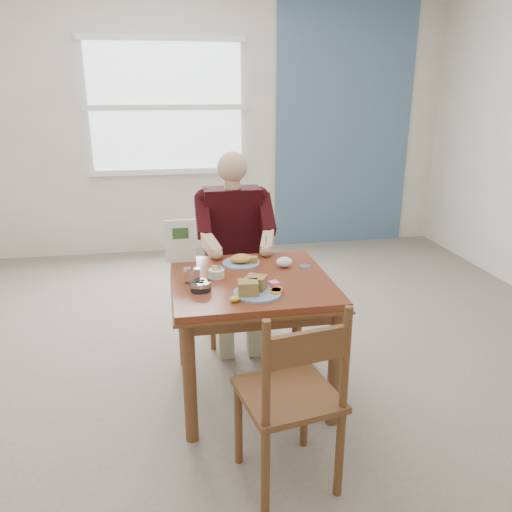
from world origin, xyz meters
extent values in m
plane|color=#696155|center=(0.00, 0.00, 0.00)|extent=(6.00, 6.00, 0.00)
plane|color=beige|center=(0.00, 3.00, 1.40)|extent=(5.50, 0.00, 5.50)
cube|color=#486986|center=(1.60, 2.98, 1.40)|extent=(1.60, 0.02, 2.80)
ellipsoid|color=yellow|center=(-0.14, -0.31, 0.77)|extent=(0.06, 0.05, 0.03)
ellipsoid|color=white|center=(0.23, 0.15, 0.78)|extent=(0.11, 0.09, 0.06)
cylinder|color=silver|center=(0.36, 0.13, 0.75)|extent=(0.07, 0.07, 0.01)
cube|color=white|center=(-0.40, 2.97, 1.60)|extent=(1.60, 0.02, 1.30)
cube|color=white|center=(-0.40, 2.96, 2.28)|extent=(1.72, 0.04, 0.06)
cube|color=white|center=(-0.40, 2.96, 0.92)|extent=(1.72, 0.04, 0.06)
cube|color=white|center=(-0.40, 2.96, 1.60)|extent=(1.72, 0.04, 0.06)
cube|color=maroon|center=(0.00, 0.00, 0.73)|extent=(0.90, 0.90, 0.04)
cube|color=brown|center=(0.00, 0.00, 0.70)|extent=(0.92, 0.92, 0.01)
cylinder|color=brown|center=(-0.39, -0.39, 0.35)|extent=(0.07, 0.07, 0.71)
cylinder|color=brown|center=(0.39, -0.39, 0.35)|extent=(0.07, 0.07, 0.71)
cylinder|color=brown|center=(-0.39, 0.39, 0.35)|extent=(0.07, 0.07, 0.71)
cylinder|color=brown|center=(0.39, 0.39, 0.35)|extent=(0.07, 0.07, 0.71)
cube|color=brown|center=(0.00, -0.39, 0.66)|extent=(0.80, 0.03, 0.08)
cube|color=brown|center=(0.00, 0.39, 0.66)|extent=(0.80, 0.03, 0.08)
cube|color=brown|center=(-0.39, 0.00, 0.66)|extent=(0.03, 0.80, 0.08)
cube|color=brown|center=(0.39, 0.00, 0.66)|extent=(0.03, 0.80, 0.08)
cylinder|color=brown|center=(-0.18, 0.57, 0.23)|extent=(0.04, 0.04, 0.45)
cylinder|color=brown|center=(0.18, 0.57, 0.23)|extent=(0.04, 0.04, 0.45)
cylinder|color=brown|center=(-0.18, 0.93, 0.23)|extent=(0.04, 0.04, 0.45)
cylinder|color=brown|center=(0.18, 0.93, 0.23)|extent=(0.04, 0.04, 0.45)
cube|color=brown|center=(0.00, 0.75, 0.47)|extent=(0.42, 0.42, 0.03)
cylinder|color=brown|center=(-0.18, 0.93, 0.70)|extent=(0.04, 0.04, 0.50)
cylinder|color=brown|center=(0.18, 0.93, 0.70)|extent=(0.04, 0.04, 0.50)
cube|color=brown|center=(0.00, 0.93, 0.80)|extent=(0.38, 0.03, 0.14)
cylinder|color=brown|center=(-0.17, -0.60, 0.23)|extent=(0.05, 0.05, 0.45)
cylinder|color=brown|center=(0.19, -0.54, 0.23)|extent=(0.05, 0.05, 0.45)
cylinder|color=brown|center=(-0.11, -0.96, 0.23)|extent=(0.05, 0.05, 0.45)
cylinder|color=brown|center=(0.25, -0.90, 0.23)|extent=(0.05, 0.05, 0.45)
cube|color=brown|center=(0.04, -0.75, 0.47)|extent=(0.49, 0.49, 0.03)
cylinder|color=brown|center=(-0.11, -0.96, 0.70)|extent=(0.04, 0.04, 0.50)
cylinder|color=brown|center=(0.25, -0.90, 0.70)|extent=(0.04, 0.04, 0.50)
cube|color=brown|center=(0.07, -0.93, 0.80)|extent=(0.38, 0.10, 0.14)
cube|color=#9C9575|center=(-0.10, 0.63, 0.54)|extent=(0.13, 0.38, 0.12)
cube|color=#9C9575|center=(0.10, 0.63, 0.54)|extent=(0.13, 0.38, 0.12)
cube|color=#9C9575|center=(-0.10, 0.45, 0.24)|extent=(0.10, 0.10, 0.48)
cube|color=#9C9575|center=(0.10, 0.45, 0.24)|extent=(0.10, 0.10, 0.48)
cube|color=black|center=(0.00, 0.78, 0.84)|extent=(0.40, 0.22, 0.58)
sphere|color=black|center=(-0.19, 0.78, 1.06)|extent=(0.15, 0.15, 0.15)
sphere|color=black|center=(0.19, 0.78, 1.06)|extent=(0.15, 0.15, 0.15)
cylinder|color=tan|center=(0.00, 0.76, 1.15)|extent=(0.11, 0.11, 0.08)
sphere|color=tan|center=(0.00, 0.76, 1.28)|extent=(0.21, 0.21, 0.21)
cube|color=black|center=(-0.22, 0.67, 0.96)|extent=(0.09, 0.29, 0.27)
cube|color=black|center=(0.22, 0.67, 0.96)|extent=(0.09, 0.29, 0.27)
sphere|color=black|center=(-0.22, 0.55, 0.86)|extent=(0.09, 0.09, 0.09)
sphere|color=black|center=(0.22, 0.55, 0.86)|extent=(0.09, 0.09, 0.09)
cube|color=tan|center=(-0.19, 0.46, 0.82)|extent=(0.14, 0.23, 0.14)
cube|color=tan|center=(0.19, 0.46, 0.82)|extent=(0.14, 0.23, 0.14)
sphere|color=tan|center=(-0.16, 0.37, 0.79)|extent=(0.08, 0.08, 0.08)
sphere|color=tan|center=(0.16, 0.37, 0.79)|extent=(0.08, 0.08, 0.08)
cylinder|color=silver|center=(0.16, 0.37, 0.84)|extent=(0.01, 0.05, 0.12)
cylinder|color=white|center=(-0.01, -0.24, 0.76)|extent=(0.31, 0.31, 0.01)
cube|color=tan|center=(-0.06, -0.26, 0.80)|extent=(0.11, 0.10, 0.07)
cube|color=tan|center=(-0.01, -0.19, 0.80)|extent=(0.13, 0.13, 0.07)
cylinder|color=orange|center=(0.09, -0.26, 0.77)|extent=(0.08, 0.08, 0.01)
cylinder|color=orange|center=(0.09, -0.24, 0.77)|extent=(0.07, 0.07, 0.01)
cylinder|color=orange|center=(0.10, -0.22, 0.77)|extent=(0.07, 0.07, 0.01)
cube|color=pink|center=(0.10, -0.18, 0.78)|extent=(0.06, 0.06, 0.03)
cylinder|color=white|center=(-0.02, 0.25, 0.76)|extent=(0.31, 0.31, 0.01)
ellipsoid|color=yellow|center=(-0.02, 0.25, 0.79)|extent=(0.17, 0.16, 0.05)
cube|color=tan|center=(0.04, 0.25, 0.78)|extent=(0.10, 0.08, 0.03)
cylinder|color=white|center=(-0.19, 0.05, 0.77)|extent=(0.12, 0.12, 0.05)
cube|color=pink|center=(-0.20, 0.05, 0.81)|extent=(0.04, 0.02, 0.02)
cube|color=#6699D8|center=(-0.18, 0.05, 0.81)|extent=(0.03, 0.03, 0.02)
cube|color=#EAD159|center=(-0.20, 0.04, 0.81)|extent=(0.04, 0.02, 0.02)
cube|color=white|center=(-0.20, 0.07, 0.81)|extent=(0.04, 0.03, 0.02)
cylinder|color=white|center=(-0.36, 0.00, 0.79)|extent=(0.05, 0.05, 0.07)
cylinder|color=silver|center=(-0.36, 0.00, 0.83)|extent=(0.05, 0.05, 0.02)
cylinder|color=white|center=(-0.31, -0.02, 0.79)|extent=(0.05, 0.05, 0.07)
cylinder|color=silver|center=(-0.31, -0.02, 0.83)|extent=(0.05, 0.05, 0.02)
cylinder|color=white|center=(-0.30, -0.13, 0.78)|extent=(0.15, 0.15, 0.05)
cylinder|color=white|center=(-0.31, -0.14, 0.79)|extent=(0.04, 0.04, 0.02)
cylinder|color=white|center=(-0.29, -0.12, 0.79)|extent=(0.04, 0.04, 0.02)
cylinder|color=white|center=(-0.29, -0.15, 0.79)|extent=(0.04, 0.04, 0.02)
cube|color=white|center=(-0.38, 0.36, 0.89)|extent=(0.19, 0.02, 0.27)
cube|color=#2D5926|center=(-0.38, 0.35, 0.94)|extent=(0.10, 0.01, 0.07)
camera|label=1|loc=(-0.45, -2.64, 1.79)|focal=35.00mm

